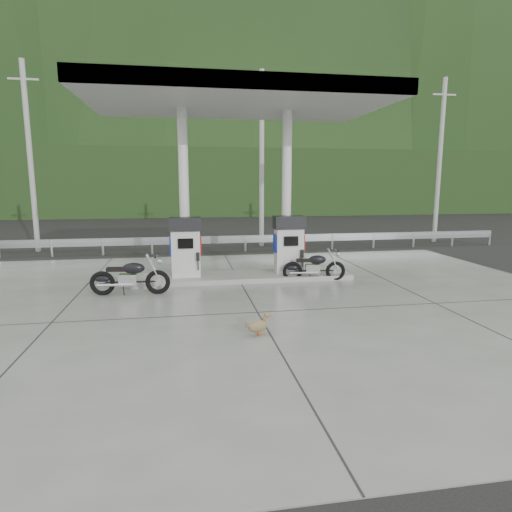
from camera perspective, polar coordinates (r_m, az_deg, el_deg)
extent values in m
plane|color=black|center=(10.95, -0.68, -6.08)|extent=(160.00, 160.00, 0.00)
cube|color=slate|center=(10.95, -0.68, -6.03)|extent=(18.00, 14.00, 0.02)
cube|color=gray|center=(13.33, -2.35, -2.79)|extent=(7.00, 1.40, 0.15)
cylinder|color=silver|center=(13.31, -9.56, 8.25)|extent=(0.30, 0.30, 5.00)
cylinder|color=silver|center=(13.70, 4.09, 8.39)|extent=(0.30, 0.30, 5.00)
cube|color=beige|center=(13.23, -2.52, 20.11)|extent=(8.50, 5.00, 0.40)
cube|color=black|center=(22.17, -5.29, 1.97)|extent=(60.00, 7.00, 0.01)
cylinder|color=#9B9C96|center=(20.93, -27.89, 11.41)|extent=(0.22, 0.22, 8.00)
cylinder|color=#9B9C96|center=(20.26, 0.76, 12.61)|extent=(0.22, 0.22, 8.00)
cylinder|color=#9B9C96|center=(23.60, 23.27, 11.43)|extent=(0.22, 0.22, 8.00)
cube|color=black|center=(40.44, -7.37, 9.68)|extent=(80.00, 6.00, 6.00)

